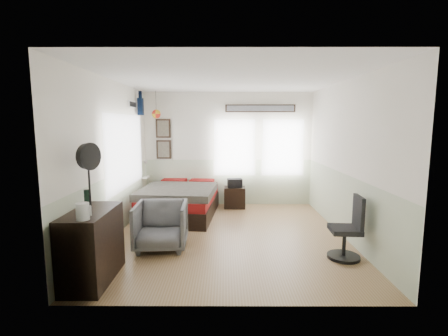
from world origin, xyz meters
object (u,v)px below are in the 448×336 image
at_px(armchair, 161,225).
at_px(nightstand, 235,197).
at_px(dresser, 92,246).
at_px(task_chair, 348,233).
at_px(bed, 180,201).

xyz_separation_m(armchair, nightstand, (1.24, 2.52, -0.12)).
xyz_separation_m(dresser, armchair, (0.65, 1.07, -0.08)).
bearing_deg(task_chair, armchair, 175.88).
bearing_deg(armchair, task_chair, -10.47).
xyz_separation_m(nightstand, task_chair, (1.57, -2.91, 0.14)).
distance_m(bed, nightstand, 1.37).
bearing_deg(armchair, dresser, -123.68).
bearing_deg(nightstand, bed, -148.32).
distance_m(dresser, nightstand, 4.06).
height_order(armchair, nightstand, armchair).
bearing_deg(nightstand, armchair, -114.99).
bearing_deg(bed, task_chair, -33.59).
bearing_deg(bed, dresser, -98.42).
distance_m(nightstand, task_chair, 3.31).
relative_size(bed, armchair, 2.65).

